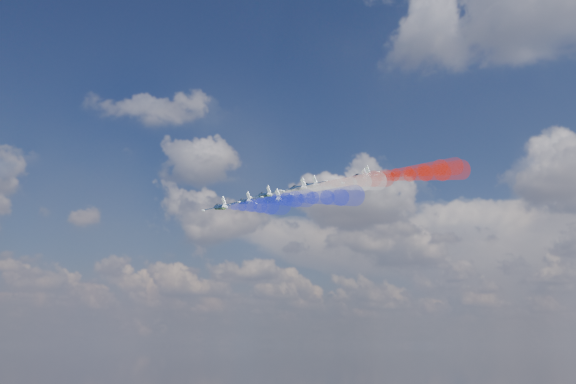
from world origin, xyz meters
The scene contains 16 objects.
jet_lead centered at (-11.14, 3.97, 148.42)m, with size 9.34×11.67×3.11m, color black, non-canonical shape.
trail_lead centered at (7.79, -7.61, 144.33)m, with size 3.89×34.82×3.89m, color white, non-canonical shape.
jet_inner_left centered at (-6.23, -10.52, 143.29)m, with size 9.34×11.67×3.11m, color black, non-canonical shape.
trail_inner_left centered at (12.70, -22.10, 139.20)m, with size 3.89×34.82×3.89m, color #1B27EB, non-canonical shape.
jet_inner_right centered at (4.15, 3.84, 148.82)m, with size 9.34×11.67×3.11m, color black, non-canonical shape.
trail_inner_right centered at (23.08, -7.75, 144.73)m, with size 3.89×34.82×3.89m, color red, non-canonical shape.
jet_outer_left centered at (-3.02, -23.22, 139.31)m, with size 9.34×11.67×3.11m, color black, non-canonical shape.
trail_outer_left centered at (15.91, -34.80, 135.23)m, with size 3.89×34.82×3.89m, color #1B27EB, non-canonical shape.
jet_center_third centered at (8.12, -7.14, 145.42)m, with size 9.34×11.67×3.11m, color black, non-canonical shape.
trail_center_third centered at (27.05, -18.72, 141.34)m, with size 3.89×34.82×3.89m, color white, non-canonical shape.
jet_outer_right centered at (18.30, 6.67, 149.74)m, with size 9.34×11.67×3.11m, color black, non-canonical shape.
trail_outer_right centered at (37.23, -4.91, 145.65)m, with size 3.89×34.82×3.89m, color red, non-canonical shape.
jet_rear_left centered at (11.34, -21.56, 139.43)m, with size 9.34×11.67×3.11m, color black, non-canonical shape.
trail_rear_left centered at (30.27, -33.15, 135.35)m, with size 3.89×34.82×3.89m, color #1B27EB, non-canonical shape.
jet_rear_right centered at (24.17, -5.40, 145.44)m, with size 9.34×11.67×3.11m, color black, non-canonical shape.
trail_rear_right centered at (43.10, -16.98, 141.35)m, with size 3.89×34.82×3.89m, color red, non-canonical shape.
Camera 1 is at (100.20, -136.74, 107.26)m, focal length 41.16 mm.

